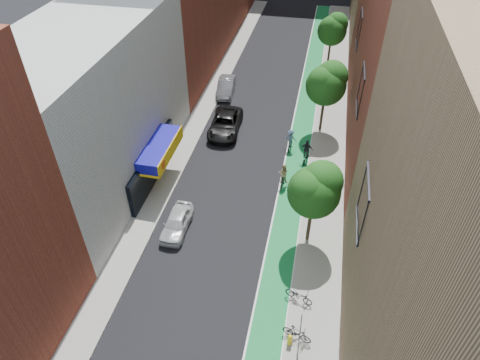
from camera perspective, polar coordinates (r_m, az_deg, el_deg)
The scene contains 18 objects.
bike_lane at distance 42.57m, azimuth 8.58°, elevation 8.26°, with size 2.00×68.00×0.01m, color #15793C.
sidewalk_left at distance 43.96m, azimuth -4.64°, elevation 9.78°, with size 2.00×68.00×0.15m, color gray.
sidewalk_right at distance 42.54m, azimuth 11.97°, elevation 7.89°, with size 3.00×68.00×0.15m, color gray.
building_left_white at distance 33.37m, azimuth -19.19°, elevation 8.88°, with size 8.00×20.00×12.00m, color silver.
building_right_near_tan at distance 19.24m, azimuth 29.11°, elevation -9.15°, with size 8.00×20.00×18.00m, color #8C6B4C.
building_right_mid_red at distance 38.68m, azimuth 22.94°, elevation 20.46°, with size 8.00×28.00×22.00m, color maroon.
tree_near at distance 26.82m, azimuth 9.99°, elevation -1.16°, with size 3.40×3.36×6.42m.
tree_mid at distance 38.47m, azimuth 11.52°, elevation 12.63°, with size 3.55×3.53×6.74m.
tree_far at distance 51.52m, azimuth 12.27°, elevation 19.13°, with size 3.30×3.25×6.21m.
parked_car_white at distance 30.20m, azimuth -8.43°, elevation -5.63°, with size 1.59×3.94×1.34m, color silver.
parked_car_black at distance 39.67m, azimuth -1.98°, elevation 7.51°, with size 2.65×5.75×1.60m, color black.
parked_car_silver at distance 46.04m, azimuth -1.88°, elevation 12.34°, with size 1.61×4.60×1.52m, color gray.
cyclist_lane_near at distance 33.48m, azimuth 5.76°, elevation 0.44°, with size 0.85×1.66×1.99m.
cyclist_lane_mid at distance 36.22m, azimuth 8.82°, elevation 3.56°, with size 1.08×1.59×2.08m.
cyclist_lane_far at distance 37.50m, azimuth 6.74°, elevation 5.20°, with size 1.08×1.72×1.91m.
parked_bike_near at distance 26.33m, azimuth 7.86°, elevation -14.99°, with size 0.61×1.75×0.92m, color black.
parked_bike_mid at distance 24.92m, azimuth 7.61°, elevation -19.61°, with size 0.48×1.69×1.01m, color black.
fire_hydrant at distance 24.81m, azimuth 6.66°, elevation -20.34°, with size 0.27×0.27×0.77m.
Camera 1 is at (5.14, -10.45, 21.97)m, focal length 32.00 mm.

